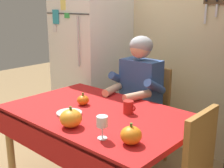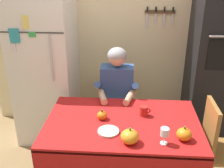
{
  "view_description": "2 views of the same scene",
  "coord_description": "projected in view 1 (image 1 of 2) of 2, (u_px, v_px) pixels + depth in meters",
  "views": [
    {
      "loc": [
        1.44,
        -1.35,
        1.51
      ],
      "look_at": [
        0.07,
        0.18,
        0.95
      ],
      "focal_mm": 46.62,
      "sensor_mm": 36.0,
      "label": 1
    },
    {
      "loc": [
        0.05,
        -2.0,
        2.05
      ],
      "look_at": [
        -0.11,
        0.28,
        1.03
      ],
      "focal_mm": 43.12,
      "sensor_mm": 36.0,
      "label": 2
    }
  ],
  "objects": [
    {
      "name": "coffee_mug",
      "position": [
        129.0,
        107.0,
        2.11
      ],
      "size": [
        0.1,
        0.08,
        0.1
      ],
      "color": "#B2231E",
      "rests_on": "dining_table"
    },
    {
      "name": "wine_glass",
      "position": [
        102.0,
        123.0,
        1.7
      ],
      "size": [
        0.07,
        0.07,
        0.14
      ],
      "color": "white",
      "rests_on": "dining_table"
    },
    {
      "name": "back_wall_assembly",
      "position": [
        189.0,
        26.0,
        2.88
      ],
      "size": [
        3.7,
        0.13,
        2.6
      ],
      "color": "beige",
      "rests_on": "ground"
    },
    {
      "name": "dining_table",
      "position": [
        96.0,
        123.0,
        2.17
      ],
      "size": [
        1.4,
        0.9,
        0.74
      ],
      "color": "tan",
      "rests_on": "ground"
    },
    {
      "name": "refrigerator",
      "position": [
        91.0,
        59.0,
        3.35
      ],
      "size": [
        0.68,
        0.71,
        1.8
      ],
      "color": "white",
      "rests_on": "ground"
    },
    {
      "name": "serving_tray",
      "position": [
        69.0,
        113.0,
        2.11
      ],
      "size": [
        0.19,
        0.19,
        0.02
      ],
      "primitive_type": "cylinder",
      "color": "#B7B2A8",
      "rests_on": "dining_table"
    },
    {
      "name": "pumpkin_medium",
      "position": [
        83.0,
        100.0,
        2.3
      ],
      "size": [
        0.09,
        0.09,
        0.1
      ],
      "color": "orange",
      "rests_on": "dining_table"
    },
    {
      "name": "pumpkin_large",
      "position": [
        131.0,
        135.0,
        1.65
      ],
      "size": [
        0.12,
        0.12,
        0.13
      ],
      "color": "orange",
      "rests_on": "dining_table"
    },
    {
      "name": "pumpkin_small",
      "position": [
        71.0,
        118.0,
        1.88
      ],
      "size": [
        0.15,
        0.15,
        0.14
      ],
      "color": "orange",
      "rests_on": "dining_table"
    },
    {
      "name": "seated_person",
      "position": [
        136.0,
        93.0,
        2.64
      ],
      "size": [
        0.47,
        0.55,
        1.25
      ],
      "color": "#38384C",
      "rests_on": "ground"
    },
    {
      "name": "chair_behind_person",
      "position": [
        147.0,
        110.0,
        2.83
      ],
      "size": [
        0.4,
        0.4,
        0.93
      ],
      "color": "#9E6B33",
      "rests_on": "ground"
    }
  ]
}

